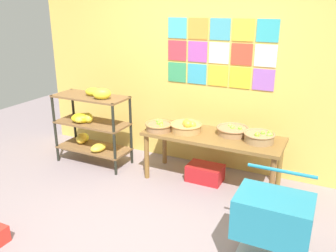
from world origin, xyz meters
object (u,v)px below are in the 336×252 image
fruit_basket_centre (233,130)px  fruit_basket_back_right (187,127)px  display_table (212,141)px  produce_crate_under_table (205,173)px  shopping_cart (273,219)px  fruit_basket_right (259,137)px  fruit_basket_back_left (159,126)px  banana_shelf_unit (91,121)px

fruit_basket_centre → fruit_basket_back_right: (-0.53, -0.15, 0.01)m
display_table → produce_crate_under_table: (-0.08, 0.00, -0.45)m
fruit_basket_back_right → shopping_cart: bearing=-42.9°
fruit_basket_right → shopping_cart: shopping_cart is taller
fruit_basket_centre → fruit_basket_back_left: fruit_basket_back_left is taller
fruit_basket_back_left → shopping_cart: 1.93m
banana_shelf_unit → fruit_basket_right: bearing=4.7°
fruit_basket_back_right → banana_shelf_unit: bearing=-174.2°
banana_shelf_unit → shopping_cart: 2.83m
banana_shelf_unit → fruit_basket_back_left: (1.03, 0.03, 0.08)m
fruit_basket_centre → fruit_basket_back_left: size_ratio=1.14×
banana_shelf_unit → fruit_basket_centre: size_ratio=2.83×
fruit_basket_centre → shopping_cart: (0.73, -1.33, -0.22)m
produce_crate_under_table → fruit_basket_back_right: bearing=-172.7°
fruit_basket_centre → fruit_basket_back_right: 0.56m
fruit_basket_back_left → fruit_basket_right: bearing=7.4°
banana_shelf_unit → display_table: size_ratio=0.66×
fruit_basket_back_right → shopping_cart: shopping_cart is taller
fruit_basket_back_left → produce_crate_under_table: fruit_basket_back_left is taller
fruit_basket_back_right → fruit_basket_right: (0.88, 0.05, -0.00)m
fruit_basket_back_left → shopping_cart: size_ratio=0.43×
display_table → fruit_basket_centre: (0.21, 0.13, 0.13)m
produce_crate_under_table → shopping_cart: shopping_cart is taller
fruit_basket_centre → fruit_basket_right: size_ratio=1.11×
banana_shelf_unit → fruit_basket_right: 2.24m
fruit_basket_back_left → produce_crate_under_table: bearing=14.0°
fruit_basket_right → fruit_basket_back_left: bearing=-172.6°
banana_shelf_unit → fruit_basket_back_left: banana_shelf_unit is taller
fruit_basket_back_left → fruit_basket_right: size_ratio=0.98×
display_table → fruit_basket_back_left: size_ratio=4.88×
fruit_basket_back_left → shopping_cart: bearing=-33.9°
fruit_basket_centre → shopping_cart: 1.54m
fruit_basket_back_right → fruit_basket_back_left: bearing=-161.1°
produce_crate_under_table → display_table: bearing=-3.2°
fruit_basket_back_left → produce_crate_under_table: (0.57, 0.14, -0.58)m
fruit_basket_right → produce_crate_under_table: 0.86m
banana_shelf_unit → fruit_basket_right: (2.23, 0.18, 0.08)m
fruit_basket_centre → shopping_cart: bearing=-61.2°
fruit_basket_back_left → fruit_basket_right: (1.20, 0.16, 0.00)m
produce_crate_under_table → shopping_cart: bearing=-50.0°
shopping_cart → fruit_basket_back_right: bearing=149.8°
display_table → fruit_basket_back_left: fruit_basket_back_left is taller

